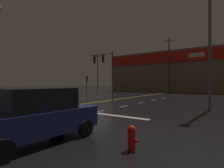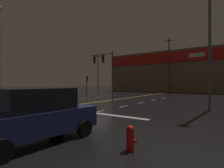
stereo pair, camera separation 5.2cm
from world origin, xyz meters
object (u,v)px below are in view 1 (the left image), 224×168
(traffic_signal_corner_northwest, at_px, (87,81))
(fire_hydrant, at_px, (132,137))
(traffic_signal_median, at_px, (103,64))
(traffic_signal_corner_northeast, at_px, (210,79))
(streetlight_far_left, at_px, (210,14))
(parked_car, at_px, (37,115))

(traffic_signal_corner_northwest, xyz_separation_m, fire_hydrant, (20.15, -19.60, -2.14))
(traffic_signal_median, height_order, fire_hydrant, traffic_signal_median)
(traffic_signal_median, bearing_deg, traffic_signal_corner_northeast, 32.89)
(streetlight_far_left, relative_size, fire_hydrant, 15.77)
(traffic_signal_corner_northwest, relative_size, streetlight_far_left, 0.29)
(traffic_signal_median, xyz_separation_m, traffic_signal_corner_northeast, (10.92, 7.06, -1.86))
(streetlight_far_left, bearing_deg, traffic_signal_corner_northeast, 95.30)
(traffic_signal_median, bearing_deg, traffic_signal_corner_northwest, 142.67)
(streetlight_far_left, distance_m, fire_hydrant, 12.68)
(fire_hydrant, xyz_separation_m, parked_car, (-3.08, -1.23, 0.55))
(traffic_signal_median, bearing_deg, fire_hydrant, -49.21)
(traffic_signal_median, distance_m, traffic_signal_corner_northwest, 12.11)
(traffic_signal_median, height_order, streetlight_far_left, streetlight_far_left)
(traffic_signal_corner_northeast, xyz_separation_m, streetlight_far_left, (0.82, -8.89, 4.77))
(fire_hydrant, height_order, parked_car, parked_car)
(traffic_signal_corner_northwest, distance_m, parked_car, 26.98)
(traffic_signal_corner_northeast, distance_m, streetlight_far_left, 10.12)
(traffic_signal_corner_northeast, height_order, traffic_signal_corner_northwest, traffic_signal_corner_northeast)
(traffic_signal_corner_northeast, bearing_deg, parked_car, -99.20)
(traffic_signal_corner_northeast, relative_size, streetlight_far_left, 0.30)
(traffic_signal_median, relative_size, fire_hydrant, 7.80)
(streetlight_far_left, bearing_deg, fire_hydrant, -95.90)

